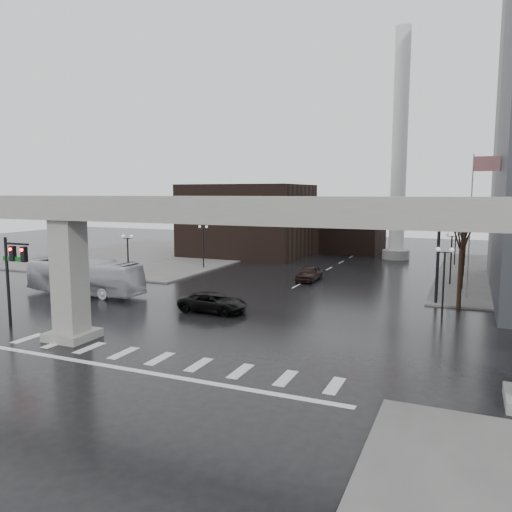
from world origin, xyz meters
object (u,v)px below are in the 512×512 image
at_px(signal_mast_arm, 389,230).
at_px(pickup_truck, 213,302).
at_px(far_car, 309,273).
at_px(city_bus, 85,277).

height_order(signal_mast_arm, pickup_truck, signal_mast_arm).
relative_size(signal_mast_arm, pickup_truck, 2.32).
xyz_separation_m(signal_mast_arm, pickup_truck, (-11.36, -9.27, -5.10)).
height_order(signal_mast_arm, far_car, signal_mast_arm).
bearing_deg(pickup_truck, signal_mast_arm, -51.17).
bearing_deg(far_car, pickup_truck, -98.59).
bearing_deg(city_bus, far_car, -47.85).
distance_m(signal_mast_arm, pickup_truck, 15.52).
distance_m(pickup_truck, city_bus, 13.53).
distance_m(signal_mast_arm, far_car, 11.90).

